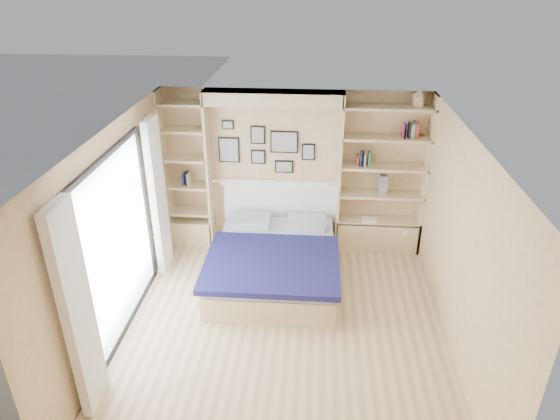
{
  "coord_description": "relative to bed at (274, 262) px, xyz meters",
  "views": [
    {
      "loc": [
        0.33,
        -4.95,
        4.14
      ],
      "look_at": [
        -0.11,
        0.9,
        1.21
      ],
      "focal_mm": 32.0,
      "sensor_mm": 36.0,
      "label": 1
    }
  ],
  "objects": [
    {
      "name": "deck_chair",
      "position": [
        -3.37,
        -0.54,
        0.11
      ],
      "size": [
        0.71,
        0.93,
        0.83
      ],
      "rotation": [
        0.0,
        0.0,
        0.29
      ],
      "color": "tan",
      "rests_on": "ground"
    },
    {
      "name": "room_shell",
      "position": [
        -0.18,
        0.44,
        0.79
      ],
      "size": [
        4.5,
        4.5,
        4.5
      ],
      "color": "#E0B988",
      "rests_on": "ground"
    },
    {
      "name": "photo_gallery",
      "position": [
        -0.25,
        1.14,
        1.32
      ],
      "size": [
        1.48,
        0.02,
        0.82
      ],
      "color": "black",
      "rests_on": "ground"
    },
    {
      "name": "shelf_decor",
      "position": [
        1.34,
        0.98,
        1.41
      ],
      "size": [
        3.55,
        0.23,
        2.03
      ],
      "color": "#A51E1E",
      "rests_on": "ground"
    },
    {
      "name": "reading_lamps",
      "position": [
        -0.09,
        0.91,
        0.82
      ],
      "size": [
        1.92,
        0.12,
        0.15
      ],
      "color": "silver",
      "rests_on": "ground"
    },
    {
      "name": "bed",
      "position": [
        0.0,
        0.0,
        0.0
      ],
      "size": [
        1.81,
        2.28,
        1.07
      ],
      "color": "beige",
      "rests_on": "ground"
    },
    {
      "name": "deck",
      "position": [
        -3.39,
        -1.09,
        -0.28
      ],
      "size": [
        3.2,
        4.0,
        0.05
      ],
      "primitive_type": "cube",
      "color": "brown",
      "rests_on": "ground"
    },
    {
      "name": "ground",
      "position": [
        0.21,
        -1.09,
        -0.28
      ],
      "size": [
        4.5,
        4.5,
        0.0
      ],
      "primitive_type": "plane",
      "color": "#D8B683",
      "rests_on": "ground"
    }
  ]
}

